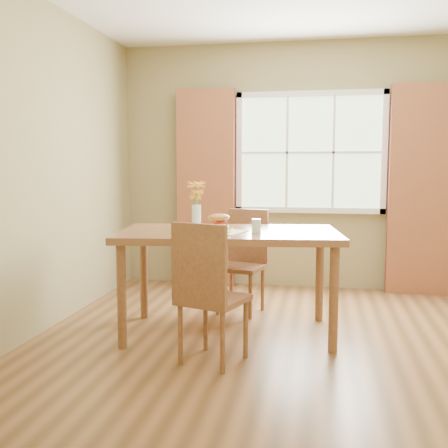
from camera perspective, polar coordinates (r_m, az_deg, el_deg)
name	(u,v)px	position (r m, az deg, el deg)	size (l,w,h in m)	color
room	(305,167)	(3.97, 8.78, 6.18)	(4.24, 3.84, 2.74)	brown
window	(310,153)	(5.84, 9.36, 7.68)	(1.62, 0.06, 1.32)	#A9D29F
curtain_left	(206,189)	(5.89, -2.01, 3.86)	(0.65, 0.08, 2.20)	maroon
curtain_right	(421,190)	(5.85, 20.63, 3.43)	(0.65, 0.08, 2.20)	maroon
dining_table	(229,241)	(4.19, 0.54, -1.91)	(1.84, 1.19, 0.84)	brown
chair_near	(207,288)	(3.56, -1.86, -6.94)	(0.52, 0.52, 0.99)	brown
chair_far	(244,256)	(4.90, 2.18, -3.47)	(0.48, 0.48, 0.95)	brown
placemat	(215,231)	(4.10, -1.03, -0.82)	(0.45, 0.33, 0.01)	silver
plate	(215,231)	(4.04, -1.01, -0.80)	(0.25, 0.25, 0.01)	#B0DB36
croissant_sandwich	(219,222)	(4.05, -0.59, 0.21)	(0.21, 0.18, 0.13)	#D79149
water_glass	(256,226)	(4.04, 3.53, -0.25)	(0.07, 0.07, 0.11)	silver
flower_vase	(196,199)	(4.39, -3.03, 2.69)	(0.16, 0.16, 0.39)	silver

